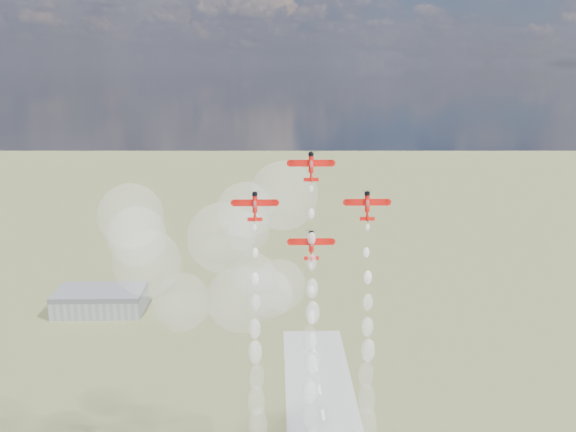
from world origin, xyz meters
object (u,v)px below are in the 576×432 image
Objects in this scene: hangar at (100,301)px; plane_right at (367,205)px; plane_lead at (311,166)px; plane_slot at (311,245)px; plane_left at (255,206)px.

plane_right is at bearing -54.82° from hangar.
plane_lead reaches higher than hangar.
plane_slot is at bearing -58.38° from hangar.
plane_right is (29.12, 0.00, 0.00)m from plane_left.
hangar is 4.62× the size of plane_slot.
hangar is 232.70m from plane_lead.
plane_left is 1.00× the size of plane_slot.
plane_lead is 20.38m from plane_slot.
plane_slot is at bearing -172.13° from plane_right.
hangar is at bearing 125.18° from plane_right.
plane_right is at bearing 7.87° from plane_slot.
hangar is 4.62× the size of plane_lead.
hangar is at bearing 122.20° from plane_lead.
plane_left is at bearing -61.62° from hangar.
plane_left is 1.00× the size of plane_right.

